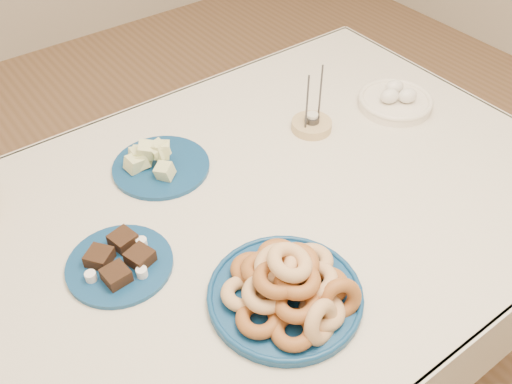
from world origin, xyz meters
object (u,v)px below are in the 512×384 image
Objects in this scene: donut_platter at (288,289)px; brownie_plate at (120,262)px; candle_holder at (312,124)px; egg_bowl at (395,100)px; melon_plate at (156,162)px; dining_table at (244,242)px.

donut_platter reaches higher than brownie_plate.
candle_holder reaches higher than egg_bowl.
donut_platter is 1.90× the size of candle_holder.
melon_plate is at bearing 165.98° from candle_holder.
donut_platter is (-0.08, -0.26, 0.14)m from dining_table.
donut_platter is 0.78m from egg_bowl.
melon_plate is (-0.09, 0.26, 0.13)m from dining_table.
dining_table is at bearing 73.45° from donut_platter.
dining_table is 9.09× the size of candle_holder.
brownie_plate is at bearing -168.70° from candle_holder.
brownie_plate is (-0.31, 0.02, 0.12)m from dining_table.
donut_platter is 1.28× the size of egg_bowl.
candle_holder is 0.28m from egg_bowl.
egg_bowl is at bearing -13.21° from candle_holder.
candle_holder is at bearing 11.30° from brownie_plate.
brownie_plate is 1.07× the size of egg_bowl.
donut_platter reaches higher than egg_bowl.
dining_table is 6.10× the size of egg_bowl.
brownie_plate is 0.93m from egg_bowl.
melon_plate is 0.33m from brownie_plate.
brownie_plate is at bearing 129.07° from donut_platter.
donut_platter reaches higher than dining_table.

